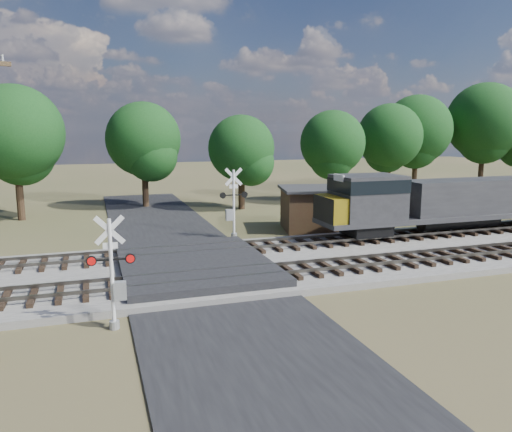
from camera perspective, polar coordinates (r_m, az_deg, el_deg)
name	(u,v)px	position (r m, az deg, el deg)	size (l,w,h in m)	color
ground	(197,275)	(24.20, -6.78, -6.70)	(160.00, 160.00, 0.00)	#444A27
ballast_bed	(374,253)	(28.24, 13.34, -4.16)	(140.00, 10.00, 0.30)	gray
road	(197,274)	(24.19, -6.78, -6.61)	(7.00, 60.00, 0.08)	black
crossing_panel	(195,266)	(24.59, -7.03, -5.67)	(7.00, 9.00, 0.62)	#262628
track_near	(272,272)	(23.05, 1.88, -6.42)	(140.00, 2.60, 0.33)	black
track_far	(241,248)	(27.64, -1.69, -3.63)	(140.00, 2.60, 0.33)	black
crossing_signal_near	(115,282)	(18.02, -15.85, -7.32)	(1.63, 0.35, 4.05)	silver
crossing_signal_far	(232,209)	(31.53, -2.71, 0.77)	(1.81, 0.39, 4.50)	silver
equipment_shed	(313,208)	(34.57, 6.49, 0.88)	(5.13, 5.13, 2.93)	#492F1F
treeline	(236,132)	(45.38, -2.35, 9.55)	(81.39, 11.47, 11.85)	black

